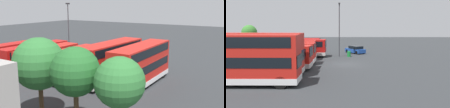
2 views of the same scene
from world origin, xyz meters
TOP-DOWN VIEW (x-y plane):
  - ground_plane at (0.00, 0.00)m, footprint 140.00×140.00m
  - bus_double_decker_near_end at (-10.86, 9.63)m, footprint 2.62×10.80m
  - bus_double_decker_second at (-7.06, 9.81)m, footprint 2.97×10.57m
  - bus_single_deck_third at (-3.58, 9.89)m, footprint 3.06×11.67m
  - bus_single_deck_fourth at (0.03, 9.90)m, footprint 2.94×11.74m
  - bus_single_deck_fifth at (3.76, 9.44)m, footprint 2.87×10.19m
  - bus_single_deck_sixth at (7.13, 8.77)m, footprint 2.83×11.51m
  - bus_single_deck_seventh at (10.96, 9.61)m, footprint 3.01×10.47m
  - car_hatchback_silver at (11.97, -2.30)m, footprint 4.53×3.88m
  - lamp_post_tall at (7.48, 0.78)m, footprint 0.70×0.30m
  - waste_bin_yellow at (7.24, -0.89)m, footprint 0.60×0.60m
  - tree_rightmost at (21.62, 22.03)m, footprint 3.55×3.55m

SIDE VIEW (x-z plane):
  - ground_plane at x=0.00m, z-range 0.00..0.00m
  - waste_bin_yellow at x=7.24m, z-range 0.00..0.95m
  - car_hatchback_silver at x=11.97m, z-range -0.02..1.41m
  - bus_single_deck_fifth at x=3.76m, z-range 0.14..3.09m
  - bus_single_deck_seventh at x=10.96m, z-range 0.14..3.09m
  - bus_single_deck_sixth at x=7.13m, z-range 0.15..3.10m
  - bus_single_deck_third at x=-3.58m, z-range 0.15..3.10m
  - bus_single_deck_fourth at x=0.03m, z-range 0.15..3.10m
  - bus_double_decker_second at x=-7.06m, z-range 0.17..4.72m
  - bus_double_decker_near_end at x=-10.86m, z-range 0.17..4.72m
  - tree_rightmost at x=21.62m, z-range 0.93..6.37m
  - lamp_post_tall at x=7.48m, z-range 0.70..9.79m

